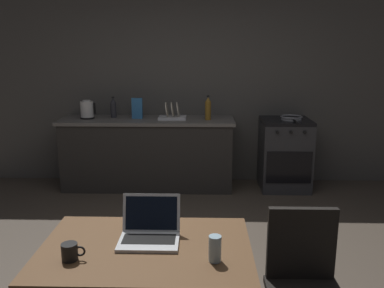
# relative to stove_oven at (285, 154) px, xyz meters

# --- Properties ---
(ground_plane) EXTENTS (12.00, 12.00, 0.00)m
(ground_plane) POSITION_rel_stove_oven_xyz_m (-1.20, -2.23, -0.44)
(ground_plane) COLOR #473D33
(back_wall) EXTENTS (6.40, 0.10, 2.57)m
(back_wall) POSITION_rel_stove_oven_xyz_m (-0.90, 0.35, 0.85)
(back_wall) COLOR #4D4A46
(back_wall) RESTS_ON ground_plane
(kitchen_counter) EXTENTS (2.16, 0.64, 0.88)m
(kitchen_counter) POSITION_rel_stove_oven_xyz_m (-1.73, 0.00, 0.00)
(kitchen_counter) COLOR #282623
(kitchen_counter) RESTS_ON ground_plane
(stove_oven) EXTENTS (0.60, 0.62, 0.88)m
(stove_oven) POSITION_rel_stove_oven_xyz_m (0.00, 0.00, 0.00)
(stove_oven) COLOR #2D2D30
(stove_oven) RESTS_ON ground_plane
(dining_table) EXTENTS (1.11, 0.76, 0.74)m
(dining_table) POSITION_rel_stove_oven_xyz_m (-1.34, -3.10, 0.21)
(dining_table) COLOR brown
(dining_table) RESTS_ON ground_plane
(chair) EXTENTS (0.40, 0.40, 0.90)m
(chair) POSITION_rel_stove_oven_xyz_m (-0.49, -3.05, 0.08)
(chair) COLOR black
(chair) RESTS_ON ground_plane
(laptop) EXTENTS (0.32, 0.28, 0.22)m
(laptop) POSITION_rel_stove_oven_xyz_m (-1.32, -3.02, 0.34)
(laptop) COLOR silver
(laptop) RESTS_ON dining_table
(electric_kettle) EXTENTS (0.19, 0.17, 0.23)m
(electric_kettle) POSITION_rel_stove_oven_xyz_m (-2.48, 0.00, 0.55)
(electric_kettle) COLOR black
(electric_kettle) RESTS_ON kitchen_counter
(bottle) EXTENTS (0.07, 0.07, 0.30)m
(bottle) POSITION_rel_stove_oven_xyz_m (-0.97, -0.05, 0.58)
(bottle) COLOR #8C601E
(bottle) RESTS_ON kitchen_counter
(frying_pan) EXTENTS (0.27, 0.44, 0.05)m
(frying_pan) POSITION_rel_stove_oven_xyz_m (0.06, -0.03, 0.47)
(frying_pan) COLOR gray
(frying_pan) RESTS_ON stove_oven
(coffee_mug) EXTENTS (0.12, 0.08, 0.09)m
(coffee_mug) POSITION_rel_stove_oven_xyz_m (-1.69, -3.24, 0.34)
(coffee_mug) COLOR black
(coffee_mug) RESTS_ON dining_table
(drinking_glass) EXTENTS (0.06, 0.06, 0.13)m
(drinking_glass) POSITION_rel_stove_oven_xyz_m (-0.98, -3.24, 0.36)
(drinking_glass) COLOR #99B7C6
(drinking_glass) RESTS_ON dining_table
(cereal_box) EXTENTS (0.13, 0.05, 0.26)m
(cereal_box) POSITION_rel_stove_oven_xyz_m (-1.85, 0.02, 0.57)
(cereal_box) COLOR #3372B2
(cereal_box) RESTS_ON kitchen_counter
(dish_rack) EXTENTS (0.34, 0.26, 0.21)m
(dish_rack) POSITION_rel_stove_oven_xyz_m (-1.41, 0.00, 0.49)
(dish_rack) COLOR silver
(dish_rack) RESTS_ON kitchen_counter
(bottle_b) EXTENTS (0.07, 0.07, 0.27)m
(bottle_b) POSITION_rel_stove_oven_xyz_m (-2.16, 0.08, 0.57)
(bottle_b) COLOR #2D2D33
(bottle_b) RESTS_ON kitchen_counter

